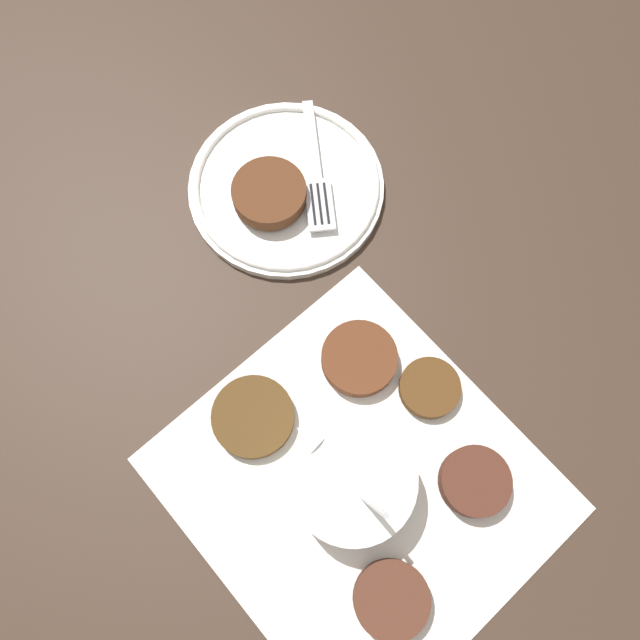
% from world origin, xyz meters
% --- Properties ---
extents(ground_plane, '(4.00, 4.00, 0.00)m').
position_xyz_m(ground_plane, '(0.00, 0.00, 0.00)').
color(ground_plane, '#38281E').
extents(napkin, '(0.36, 0.34, 0.00)m').
position_xyz_m(napkin, '(-0.03, -0.01, 0.00)').
color(napkin, silver).
rests_on(napkin, ground_plane).
extents(sauce_bowl, '(0.13, 0.12, 0.11)m').
position_xyz_m(sauce_bowl, '(-0.02, 0.00, 0.03)').
color(sauce_bowl, white).
rests_on(sauce_bowl, napkin).
extents(fritter_0, '(0.07, 0.07, 0.02)m').
position_xyz_m(fritter_0, '(-0.11, -0.08, 0.01)').
color(fritter_0, '#4A271C').
rests_on(fritter_0, napkin).
extents(fritter_1, '(0.08, 0.08, 0.02)m').
position_xyz_m(fritter_1, '(0.05, -0.09, 0.01)').
color(fritter_1, '#572E1A').
rests_on(fritter_1, napkin).
extents(fritter_2, '(0.08, 0.08, 0.01)m').
position_xyz_m(fritter_2, '(0.09, 0.02, 0.01)').
color(fritter_2, '#4E3519').
rests_on(fritter_2, napkin).
extents(fritter_3, '(0.06, 0.06, 0.01)m').
position_xyz_m(fritter_3, '(-0.02, -0.12, 0.01)').
color(fritter_3, '#4E3117').
rests_on(fritter_3, napkin).
extents(fritter_4, '(0.07, 0.07, 0.02)m').
position_xyz_m(fritter_4, '(-0.12, 0.05, 0.01)').
color(fritter_4, '#4D2B1E').
rests_on(fritter_4, napkin).
extents(serving_plate, '(0.22, 0.22, 0.02)m').
position_xyz_m(serving_plate, '(0.24, -0.19, 0.01)').
color(serving_plate, white).
rests_on(serving_plate, ground_plane).
extents(fritter_on_plate, '(0.08, 0.08, 0.02)m').
position_xyz_m(fritter_on_plate, '(0.24, -0.16, 0.03)').
color(fritter_on_plate, '#512D19').
rests_on(fritter_on_plate, serving_plate).
extents(fork, '(0.14, 0.12, 0.00)m').
position_xyz_m(fork, '(0.22, -0.21, 0.02)').
color(fork, silver).
rests_on(fork, serving_plate).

